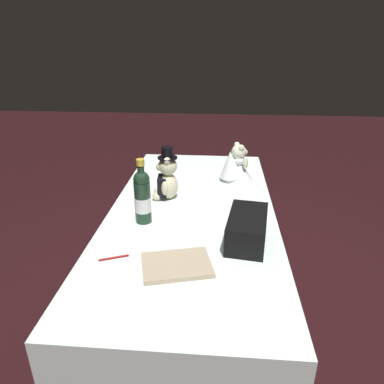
# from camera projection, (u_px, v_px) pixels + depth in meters

# --- Properties ---
(ground_plane) EXTENTS (12.00, 12.00, 0.00)m
(ground_plane) POSITION_uv_depth(u_px,v_px,m) (192.00, 318.00, 2.12)
(ground_plane) COLOR black
(reception_table) EXTENTS (1.80, 0.84, 0.72)m
(reception_table) POSITION_uv_depth(u_px,v_px,m) (192.00, 268.00, 1.98)
(reception_table) COLOR white
(reception_table) RESTS_ON ground_plane
(teddy_bear_groom) EXTENTS (0.16, 0.14, 0.29)m
(teddy_bear_groom) POSITION_uv_depth(u_px,v_px,m) (166.00, 178.00, 1.92)
(teddy_bear_groom) COLOR beige
(teddy_bear_groom) RESTS_ON reception_table
(teddy_bear_bride) EXTENTS (0.21, 0.24, 0.23)m
(teddy_bear_bride) POSITION_uv_depth(u_px,v_px,m) (236.00, 165.00, 2.17)
(teddy_bear_bride) COLOR white
(teddy_bear_bride) RESTS_ON reception_table
(champagne_bottle) EXTENTS (0.08, 0.08, 0.31)m
(champagne_bottle) POSITION_uv_depth(u_px,v_px,m) (142.00, 196.00, 1.66)
(champagne_bottle) COLOR #1C3423
(champagne_bottle) RESTS_ON reception_table
(signing_pen) EXTENTS (0.06, 0.12, 0.01)m
(signing_pen) POSITION_uv_depth(u_px,v_px,m) (115.00, 258.00, 1.43)
(signing_pen) COLOR maroon
(signing_pen) RESTS_ON reception_table
(gift_case_black) EXTENTS (0.32, 0.20, 0.12)m
(gift_case_black) POSITION_uv_depth(u_px,v_px,m) (247.00, 228.00, 1.53)
(gift_case_black) COLOR black
(gift_case_black) RESTS_ON reception_table
(guestbook) EXTENTS (0.25, 0.30, 0.02)m
(guestbook) POSITION_uv_depth(u_px,v_px,m) (177.00, 265.00, 1.37)
(guestbook) COLOR tan
(guestbook) RESTS_ON reception_table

